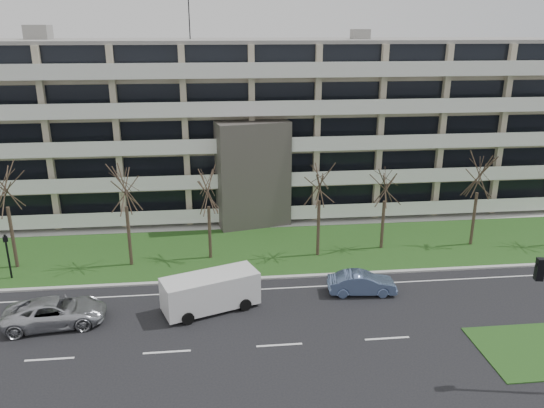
{
  "coord_description": "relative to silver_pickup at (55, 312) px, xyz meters",
  "views": [
    {
      "loc": [
        -3.06,
        -24.53,
        16.34
      ],
      "look_at": [
        0.68,
        10.0,
        4.7
      ],
      "focal_mm": 35.0,
      "sensor_mm": 36.0,
      "label": 1
    }
  ],
  "objects": [
    {
      "name": "silver_pickup",
      "position": [
        0.0,
        0.0,
        0.0
      ],
      "size": [
        5.88,
        3.21,
        1.56
      ],
      "primitive_type": "imported",
      "rotation": [
        0.0,
        0.0,
        1.68
      ],
      "color": "#B7B9BF",
      "rests_on": "ground"
    },
    {
      "name": "curb",
      "position": [
        12.54,
        4.5,
        -0.72
      ],
      "size": [
        90.0,
        0.35,
        0.12
      ],
      "primitive_type": "cube",
      "color": "#B2B2AD",
      "rests_on": "ground"
    },
    {
      "name": "ground",
      "position": [
        12.54,
        -3.5,
        -0.78
      ],
      "size": [
        160.0,
        160.0,
        0.0
      ],
      "primitive_type": "plane",
      "color": "black",
      "rests_on": "ground"
    },
    {
      "name": "tree_3",
      "position": [
        8.83,
        8.35,
        4.84
      ],
      "size": [
        3.62,
        3.62,
        7.24
      ],
      "color": "#382B21",
      "rests_on": "ground"
    },
    {
      "name": "white_van",
      "position": [
        8.95,
        0.83,
        0.55
      ],
      "size": [
        6.12,
        3.95,
        2.23
      ],
      "rotation": [
        0.0,
        0.0,
        0.35
      ],
      "color": "white",
      "rests_on": "ground"
    },
    {
      "name": "tree_2",
      "position": [
        3.15,
        7.72,
        5.41
      ],
      "size": [
        3.98,
        3.98,
        7.96
      ],
      "color": "#382B21",
      "rests_on": "ground"
    },
    {
      "name": "grass_verge",
      "position": [
        12.54,
        9.5,
        -0.75
      ],
      "size": [
        90.0,
        10.0,
        0.06
      ],
      "primitive_type": "cube",
      "color": "#214D19",
      "rests_on": "ground"
    },
    {
      "name": "tree_1",
      "position": [
        -4.91,
        8.2,
        5.56
      ],
      "size": [
        4.08,
        4.08,
        8.15
      ],
      "color": "#382B21",
      "rests_on": "ground"
    },
    {
      "name": "sidewalk",
      "position": [
        12.54,
        15.0,
        -0.74
      ],
      "size": [
        90.0,
        2.0,
        0.08
      ],
      "primitive_type": "cube",
      "color": "#B2B2AD",
      "rests_on": "ground"
    },
    {
      "name": "pedestrian_signal",
      "position": [
        -4.68,
        6.37,
        1.28
      ],
      "size": [
        0.37,
        0.34,
        3.24
      ],
      "rotation": [
        0.0,
        0.0,
        0.42
      ],
      "color": "black",
      "rests_on": "ground"
    },
    {
      "name": "lane_edge_line",
      "position": [
        12.54,
        3.0,
        -0.78
      ],
      "size": [
        90.0,
        0.12,
        0.01
      ],
      "primitive_type": "cube",
      "color": "white",
      "rests_on": "ground"
    },
    {
      "name": "tree_5",
      "position": [
        22.01,
        8.79,
        4.56
      ],
      "size": [
        3.44,
        3.44,
        6.87
      ],
      "color": "#382B21",
      "rests_on": "ground"
    },
    {
      "name": "tree_6",
      "position": [
        29.24,
        8.69,
        5.2
      ],
      "size": [
        3.84,
        3.84,
        7.69
      ],
      "color": "#382B21",
      "rests_on": "ground"
    },
    {
      "name": "tree_4",
      "position": [
        16.84,
        7.98,
        5.23
      ],
      "size": [
        3.86,
        3.86,
        7.73
      ],
      "color": "#382B21",
      "rests_on": "ground"
    },
    {
      "name": "apartment_building",
      "position": [
        12.54,
        21.82,
        6.83
      ],
      "size": [
        60.5,
        15.1,
        18.75
      ],
      "color": "tan",
      "rests_on": "ground"
    },
    {
      "name": "blue_sedan",
      "position": [
        18.52,
        1.78,
        -0.07
      ],
      "size": [
        4.45,
        1.85,
        1.43
      ],
      "primitive_type": "imported",
      "rotation": [
        0.0,
        0.0,
        1.49
      ],
      "color": "#6680B2",
      "rests_on": "ground"
    }
  ]
}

